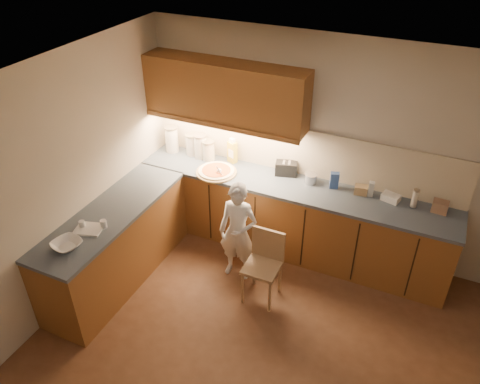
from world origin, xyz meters
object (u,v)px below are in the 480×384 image
at_px(child, 238,232).
at_px(toaster, 286,168).
at_px(wooden_chair, 264,261).
at_px(oil_jug, 232,151).
at_px(pizza_on_board, 216,171).

xyz_separation_m(child, toaster, (0.22, 0.89, 0.40)).
distance_m(wooden_chair, toaster, 1.20).
bearing_deg(toaster, wooden_chair, -96.40).
bearing_deg(child, oil_jug, 115.91).
height_order(pizza_on_board, child, child).
height_order(child, oil_jug, oil_jug).
bearing_deg(pizza_on_board, toaster, 22.58).
bearing_deg(wooden_chair, oil_jug, 129.12).
relative_size(wooden_chair, toaster, 2.87).
xyz_separation_m(pizza_on_board, oil_jug, (0.06, 0.33, 0.13)).
bearing_deg(oil_jug, wooden_chair, -50.47).
distance_m(child, wooden_chair, 0.45).
bearing_deg(oil_jug, toaster, -0.42).
bearing_deg(wooden_chair, toaster, 98.60).
distance_m(pizza_on_board, wooden_chair, 1.28).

